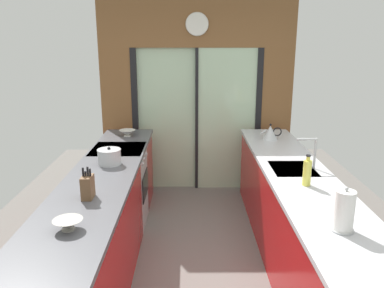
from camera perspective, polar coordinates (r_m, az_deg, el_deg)
name	(u,v)px	position (r m, az deg, el deg)	size (l,w,h in m)	color
ground_plane	(199,252)	(4.17, 1.09, -15.58)	(5.04, 7.60, 0.02)	slate
back_wall_unit	(197,83)	(5.41, 0.70, 8.90)	(2.64, 0.12, 2.70)	brown
left_counter_run	(98,233)	(3.62, -13.62, -12.55)	(0.62, 3.80, 0.92)	#AD0C0F
right_counter_run	(298,224)	(3.81, 15.33, -11.20)	(0.62, 3.80, 0.92)	#AD0C0F
sink_faucet	(312,149)	(3.85, 17.19, -0.66)	(0.19, 0.02, 0.30)	#B7BABC
oven_range	(120,187)	(4.62, -10.50, -6.22)	(0.60, 0.60, 0.92)	#B7BABC
mixing_bowl_near	(68,224)	(2.70, -17.71, -11.13)	(0.19, 0.19, 0.07)	gray
mixing_bowl_far	(127,133)	(5.00, -9.45, 1.62)	(0.21, 0.21, 0.08)	silver
knife_block	(88,187)	(3.14, -15.04, -6.05)	(0.08, 0.14, 0.26)	brown
stock_pot	(109,157)	(3.92, -12.01, -1.84)	(0.23, 0.23, 0.18)	#B7BABC
kettle	(270,132)	(4.87, 11.39, 1.67)	(0.26, 0.18, 0.20)	#B7BABC
soap_bottle	(307,172)	(3.42, 16.50, -3.99)	(0.07, 0.07, 0.27)	#D1CC4C
paper_towel_roll	(344,211)	(2.71, 21.37, -9.16)	(0.15, 0.15, 0.30)	#B7BABC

